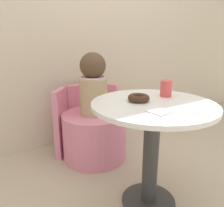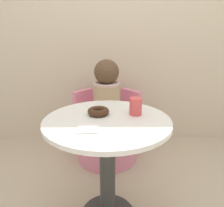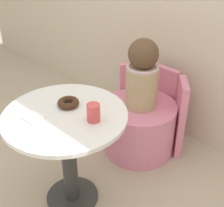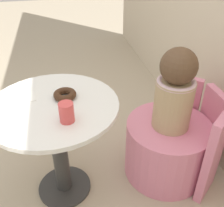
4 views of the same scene
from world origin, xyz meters
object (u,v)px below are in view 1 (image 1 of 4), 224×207
object	(u,v)px
tub_chair	(94,135)
donut	(139,98)
round_table	(152,131)
cup	(166,89)
child_figure	(93,85)

from	to	relation	value
tub_chair	donut	bearing A→B (deg)	-93.33
round_table	donut	size ratio (longest dim) A/B	5.64
cup	donut	bearing A→B (deg)	179.47
round_table	donut	bearing A→B (deg)	126.84
cup	round_table	bearing A→B (deg)	-157.54
child_figure	donut	bearing A→B (deg)	-93.33
child_figure	cup	bearing A→B (deg)	-74.23
child_figure	donut	distance (m)	0.64
child_figure	donut	xyz separation A→B (m)	(-0.04, -0.64, 0.03)
tub_chair	donut	distance (m)	0.80
donut	cup	bearing A→B (deg)	-0.53
tub_chair	round_table	bearing A→B (deg)	-88.74
tub_chair	cup	distance (m)	0.84
donut	cup	xyz separation A→B (m)	(0.22, -0.00, 0.03)
child_figure	donut	world-z (taller)	child_figure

